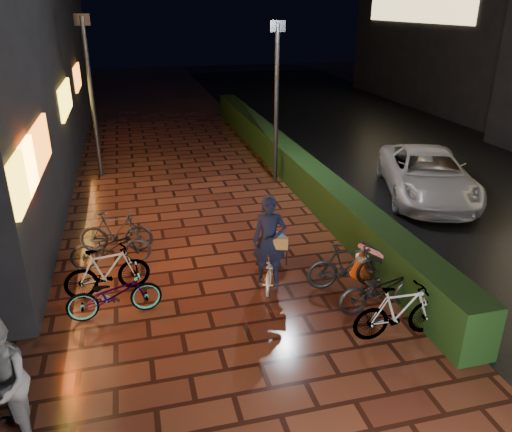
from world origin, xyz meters
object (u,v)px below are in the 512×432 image
object	(u,v)px
van	(427,174)
cart_assembly	(274,244)
bystander_person	(0,384)
traffic_barrier	(387,272)
cyclist	(269,254)

from	to	relation	value
van	cart_assembly	bearing A→B (deg)	-132.11
bystander_person	cart_assembly	xyz separation A→B (m)	(4.62, 3.72, -0.41)
bystander_person	traffic_barrier	xyz separation A→B (m)	(6.53, 2.26, -0.58)
bystander_person	traffic_barrier	size ratio (longest dim) A/B	1.10
cyclist	traffic_barrier	xyz separation A→B (m)	(2.23, -0.67, -0.37)
traffic_barrier	cyclist	bearing A→B (deg)	163.32
bystander_person	traffic_barrier	bearing A→B (deg)	90.53
traffic_barrier	cart_assembly	xyz separation A→B (m)	(-1.90, 1.45, 0.17)
bystander_person	cyclist	bearing A→B (deg)	105.73
bystander_person	van	world-z (taller)	bystander_person
cyclist	van	bearing A→B (deg)	32.67
cyclist	cart_assembly	size ratio (longest dim) A/B	1.92
van	traffic_barrier	size ratio (longest dim) A/B	2.91
bystander_person	van	distance (m)	12.12
van	cyclist	xyz separation A→B (m)	(-5.82, -3.73, 0.03)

